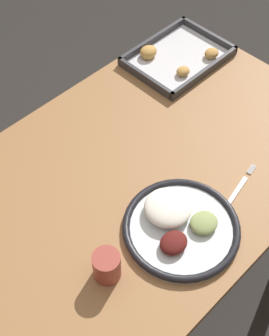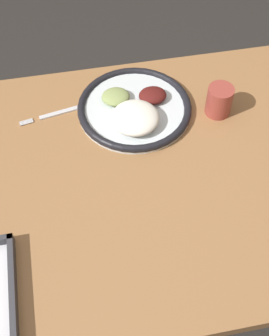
{
  "view_description": "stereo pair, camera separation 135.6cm",
  "coord_description": "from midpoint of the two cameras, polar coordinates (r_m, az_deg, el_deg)",
  "views": [
    {
      "loc": [
        -0.56,
        -0.54,
        1.78
      ],
      "look_at": [
        -0.02,
        0.0,
        0.78
      ],
      "focal_mm": 50.0,
      "sensor_mm": 36.0,
      "label": 1
    },
    {
      "loc": [
        0.1,
        0.63,
        1.65
      ],
      "look_at": [
        -0.02,
        0.0,
        0.78
      ],
      "focal_mm": 50.0,
      "sensor_mm": 36.0,
      "label": 2
    }
  ],
  "objects": [
    {
      "name": "drinking_cup",
      "position": [
        0.95,
        10.44,
        -47.72
      ],
      "size": [
        0.07,
        0.07,
        0.08
      ],
      "color": "#993D33",
      "rests_on": "dining_table"
    },
    {
      "name": "fork",
      "position": [
        1.06,
        29.42,
        -30.63
      ],
      "size": [
        0.2,
        0.05,
        0.0
      ],
      "rotation": [
        0.0,
        0.0,
        0.19
      ],
      "color": "silver",
      "rests_on": "dining_table"
    },
    {
      "name": "ground_plane",
      "position": [
        1.73,
        7.57,
        -32.93
      ],
      "size": [
        8.0,
        8.0,
        0.0
      ],
      "primitive_type": "plane",
      "color": "#282623"
    },
    {
      "name": "dining_table",
      "position": [
        1.1,
        11.58,
        -30.09
      ],
      "size": [
        1.25,
        0.78,
        0.75
      ],
      "color": "olive",
      "rests_on": "ground_plane"
    },
    {
      "name": "baking_tray",
      "position": [
        1.17,
        15.91,
        -4.95
      ],
      "size": [
        0.33,
        0.25,
        0.04
      ],
      "color": "#333338",
      "rests_on": "dining_table"
    },
    {
      "name": "dinner_plate",
      "position": [
        0.99,
        22.02,
        -38.38
      ],
      "size": [
        0.3,
        0.3,
        0.05
      ],
      "color": "silver",
      "rests_on": "dining_table"
    }
  ]
}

